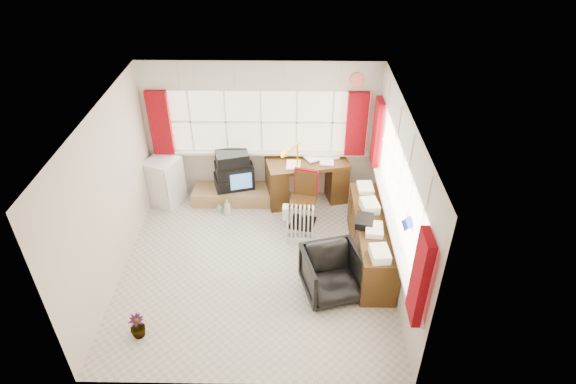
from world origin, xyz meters
name	(u,v)px	position (x,y,z in m)	size (l,w,h in m)	color
ground	(256,266)	(0.00, 0.00, 0.00)	(4.00, 4.00, 0.00)	beige
room_walls	(252,184)	(0.00, 0.00, 1.50)	(4.00, 4.00, 4.00)	beige
window_back	(262,149)	(0.00, 1.94, 0.95)	(3.70, 0.12, 3.60)	beige
window_right	(392,218)	(1.94, 0.00, 0.95)	(0.12, 3.70, 3.60)	beige
curtains	(318,153)	(0.92, 0.93, 1.46)	(3.83, 3.83, 1.15)	maroon
overhead_cabinets	(324,103)	(0.98, 0.98, 2.25)	(3.98, 3.98, 0.48)	silver
desk	(307,178)	(0.78, 1.80, 0.44)	(1.51, 0.97, 0.84)	#4D3012
desk_lamp	(297,149)	(0.61, 1.63, 1.13)	(0.20, 0.18, 0.48)	yellow
task_chair	(305,195)	(0.74, 1.16, 0.51)	(0.49, 0.51, 0.97)	black
office_chair	(332,274)	(1.10, -0.51, 0.36)	(0.76, 0.78, 0.71)	black
radiator	(300,227)	(0.66, 0.63, 0.27)	(0.45, 0.20, 0.66)	white
credenza	(371,239)	(1.73, 0.20, 0.39)	(0.50, 2.00, 0.85)	#4D3012
file_tray	(365,221)	(1.58, 0.11, 0.80)	(0.25, 0.32, 0.11)	black
tv_bench	(232,195)	(-0.55, 1.72, 0.12)	(1.40, 0.50, 0.25)	tan
crt_tv	(239,175)	(-0.42, 1.85, 0.47)	(0.59, 0.56, 0.45)	black
hifi_stack	(233,171)	(-0.52, 1.81, 0.57)	(0.75, 0.58, 0.69)	black
mini_fridge	(165,181)	(-1.72, 1.68, 0.43)	(0.67, 0.67, 0.86)	white
spray_bottle_a	(227,207)	(-0.59, 1.31, 0.15)	(0.11, 0.11, 0.29)	silver
spray_bottle_b	(220,209)	(-0.74, 1.35, 0.09)	(0.08, 0.08, 0.17)	#83C3C1
flower_vase	(137,326)	(-1.43, -1.31, 0.18)	(0.20, 0.20, 0.35)	black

